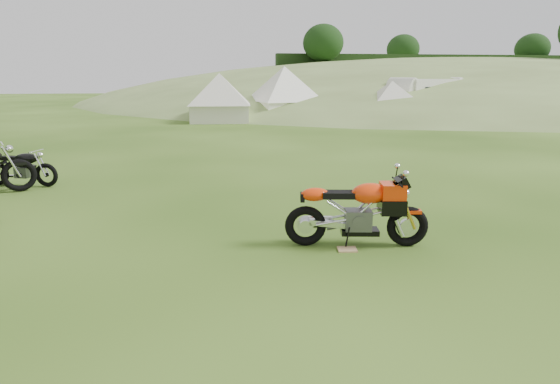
{
  "coord_description": "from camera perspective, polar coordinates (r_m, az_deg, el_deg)",
  "views": [
    {
      "loc": [
        -0.95,
        -5.14,
        2.39
      ],
      "look_at": [
        -0.05,
        0.4,
        0.98
      ],
      "focal_mm": 30.0,
      "sensor_mm": 36.0,
      "label": 1
    }
  ],
  "objects": [
    {
      "name": "tent_right",
      "position": [
        25.76,
        13.41,
        10.97
      ],
      "size": [
        2.8,
        2.8,
        2.27
      ],
      "primitive_type": null,
      "rotation": [
        0.0,
        0.0,
        -0.07
      ],
      "color": "beige",
      "rests_on": "ground"
    },
    {
      "name": "plywood_board",
      "position": [
        6.67,
        8.19,
        -6.94
      ],
      "size": [
        0.29,
        0.25,
        0.02
      ],
      "primitive_type": "cube",
      "rotation": [
        0.0,
        0.0,
        -0.14
      ],
      "color": "tan",
      "rests_on": "ground"
    },
    {
      "name": "hillside",
      "position": [
        51.63,
        20.07,
        10.65
      ],
      "size": [
        80.0,
        64.0,
        8.0
      ],
      "primitive_type": "ellipsoid",
      "color": "olive",
      "rests_on": "ground"
    },
    {
      "name": "caravan",
      "position": [
        28.41,
        17.28,
        10.9
      ],
      "size": [
        5.11,
        3.72,
        2.18
      ],
      "primitive_type": null,
      "rotation": [
        0.0,
        0.0,
        0.4
      ],
      "color": "silver",
      "rests_on": "ground"
    },
    {
      "name": "hedgerow",
      "position": [
        51.63,
        20.07,
        10.65
      ],
      "size": [
        36.0,
        1.2,
        8.6
      ],
      "primitive_type": null,
      "color": "black",
      "rests_on": "ground"
    },
    {
      "name": "tent_left",
      "position": [
        24.89,
        -7.33,
        11.43
      ],
      "size": [
        3.14,
        3.14,
        2.52
      ],
      "primitive_type": null,
      "rotation": [
        0.0,
        0.0,
        -0.08
      ],
      "color": "silver",
      "rests_on": "ground"
    },
    {
      "name": "sport_motorcycle",
      "position": [
        6.69,
        9.39,
        -1.76
      ],
      "size": [
        1.99,
        0.81,
        1.16
      ],
      "primitive_type": null,
      "rotation": [
        0.0,
        0.0,
        -0.17
      ],
      "color": "red",
      "rests_on": "ground"
    },
    {
      "name": "tent_mid",
      "position": [
        26.58,
        0.53,
        11.96
      ],
      "size": [
        3.86,
        3.86,
        2.75
      ],
      "primitive_type": null,
      "rotation": [
        0.0,
        0.0,
        0.25
      ],
      "color": "white",
      "rests_on": "ground"
    },
    {
      "name": "vintage_moto_d",
      "position": [
        11.7,
        -29.03,
        2.69
      ],
      "size": [
        1.67,
        0.84,
        0.86
      ],
      "primitive_type": null,
      "rotation": [
        0.0,
        0.0,
        -0.3
      ],
      "color": "black",
      "rests_on": "ground"
    },
    {
      "name": "ground",
      "position": [
        5.75,
        1.13,
        -10.45
      ],
      "size": [
        120.0,
        120.0,
        0.0
      ],
      "primitive_type": "plane",
      "color": "#25440E",
      "rests_on": "ground"
    }
  ]
}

